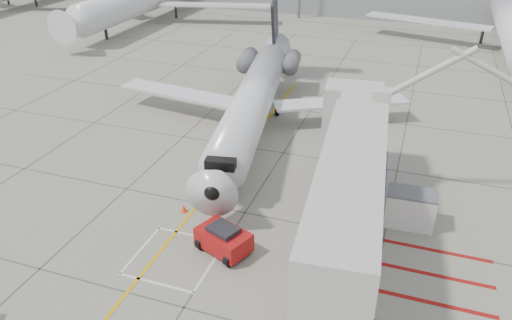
% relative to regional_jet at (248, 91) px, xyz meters
% --- Properties ---
extents(ground_plane, '(260.00, 260.00, 0.00)m').
position_rel_regional_jet_xyz_m(ground_plane, '(2.95, -12.76, -4.09)').
color(ground_plane, gray).
rests_on(ground_plane, ground).
extents(regional_jet, '(29.81, 35.06, 8.19)m').
position_rel_regional_jet_xyz_m(regional_jet, '(0.00, 0.00, 0.00)').
color(regional_jet, silver).
rests_on(regional_jet, ground_plane).
extents(jet_bridge, '(11.17, 20.77, 8.01)m').
position_rel_regional_jet_xyz_m(jet_bridge, '(9.18, -11.56, -0.09)').
color(jet_bridge, beige).
rests_on(jet_bridge, ground_plane).
extents(pushback_tug, '(3.18, 2.62, 1.60)m').
position_rel_regional_jet_xyz_m(pushback_tug, '(3.14, -12.41, -3.29)').
color(pushback_tug, '#AE1011').
rests_on(pushback_tug, ground_plane).
extents(baggage_cart, '(1.99, 1.68, 1.07)m').
position_rel_regional_jet_xyz_m(baggage_cart, '(8.65, -7.58, -3.56)').
color(baggage_cart, slate).
rests_on(baggage_cart, ground_plane).
extents(ground_power_unit, '(2.72, 1.66, 2.10)m').
position_rel_regional_jet_xyz_m(ground_power_unit, '(12.06, -6.75, -3.04)').
color(ground_power_unit, silver).
rests_on(ground_power_unit, ground_plane).
extents(cone_nose, '(0.35, 0.35, 0.49)m').
position_rel_regional_jet_xyz_m(cone_nose, '(-0.47, -9.83, -3.85)').
color(cone_nose, '#FF440D').
rests_on(cone_nose, ground_plane).
extents(cone_side, '(0.41, 0.41, 0.56)m').
position_rel_regional_jet_xyz_m(cone_side, '(1.53, -7.65, -3.81)').
color(cone_side, '#F9530D').
rests_on(cone_side, ground_plane).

